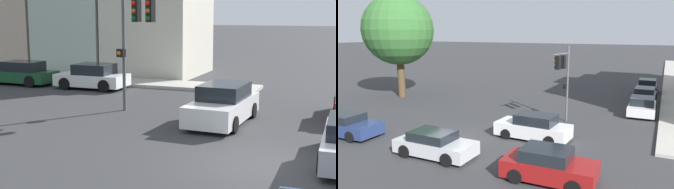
{
  "view_description": "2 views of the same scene",
  "coord_description": "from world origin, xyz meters",
  "views": [
    {
      "loc": [
        -12.77,
        -2.1,
        4.21
      ],
      "look_at": [
        1.49,
        3.53,
        1.54
      ],
      "focal_mm": 50.0,
      "sensor_mm": 36.0,
      "label": 1
    },
    {
      "loc": [
        11.28,
        -15.14,
        6.34
      ],
      "look_at": [
        1.95,
        3.94,
        2.22
      ],
      "focal_mm": 35.0,
      "sensor_mm": 36.0,
      "label": 2
    }
  ],
  "objects": [
    {
      "name": "crossing_car_1",
      "position": [
        4.52,
        2.43,
        0.71
      ],
      "size": [
        4.5,
        2.06,
        1.52
      ],
      "rotation": [
        0.0,
        0.0,
        3.1
      ],
      "color": "silver",
      "rests_on": "ground_plane"
    },
    {
      "name": "crossing_car_3",
      "position": [
        7.15,
        -2.5,
        0.69
      ],
      "size": [
        4.03,
        2.02,
        1.45
      ],
      "rotation": [
        0.0,
        0.0,
        0.02
      ],
      "color": "maroon",
      "rests_on": "ground_plane"
    },
    {
      "name": "ground_plane",
      "position": [
        0.0,
        0.0,
        0.0
      ],
      "size": [
        300.0,
        300.0,
        0.0
      ],
      "primitive_type": "plane",
      "color": "#333335"
    },
    {
      "name": "parked_car_1",
      "position": [
        9.81,
        16.24,
        0.66
      ],
      "size": [
        1.97,
        4.3,
        1.39
      ],
      "rotation": [
        0.0,
        0.0,
        1.56
      ],
      "color": "#194728",
      "rests_on": "ground_plane"
    },
    {
      "name": "traffic_signal",
      "position": [
        5.04,
        6.4,
        3.71
      ],
      "size": [
        0.66,
        2.34,
        5.35
      ],
      "rotation": [
        0.0,
        0.0,
        2.93
      ],
      "color": "#515456",
      "rests_on": "ground_plane"
    },
    {
      "name": "parked_car_0",
      "position": [
        9.92,
        11.41,
        0.67
      ],
      "size": [
        2.07,
        3.99,
        1.41
      ],
      "rotation": [
        0.0,
        0.0,
        1.59
      ],
      "color": "silver",
      "rests_on": "ground_plane"
    },
    {
      "name": "sidewalk_strip",
      "position": [
        12.44,
        32.5,
        0.09
      ],
      "size": [
        2.51,
        60.0,
        0.18
      ],
      "color": "#ADA89E",
      "rests_on": "ground_plane"
    },
    {
      "name": "crossing_car_2",
      "position": [
        -6.26,
        -2.01,
        0.66
      ],
      "size": [
        4.71,
        2.19,
        1.36
      ],
      "rotation": [
        0.0,
        0.0,
        0.04
      ],
      "color": "navy",
      "rests_on": "ground_plane"
    },
    {
      "name": "crossing_car_0",
      "position": [
        0.99,
        -2.39,
        0.64
      ],
      "size": [
        4.21,
        1.92,
        1.33
      ],
      "rotation": [
        0.0,
        0.0,
        -0.0
      ],
      "color": "#B7B7BC",
      "rests_on": "ground_plane"
    },
    {
      "name": "parked_car_2",
      "position": [
        9.75,
        21.48,
        0.67
      ],
      "size": [
        1.99,
        4.02,
        1.45
      ],
      "rotation": [
        0.0,
        0.0,
        1.59
      ],
      "color": "black",
      "rests_on": "ground_plane"
    },
    {
      "name": "street_tree",
      "position": [
        -11.8,
        8.79,
        6.44
      ],
      "size": [
        6.66,
        6.66,
        9.8
      ],
      "color": "#4C3823",
      "rests_on": "ground_plane"
    }
  ]
}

